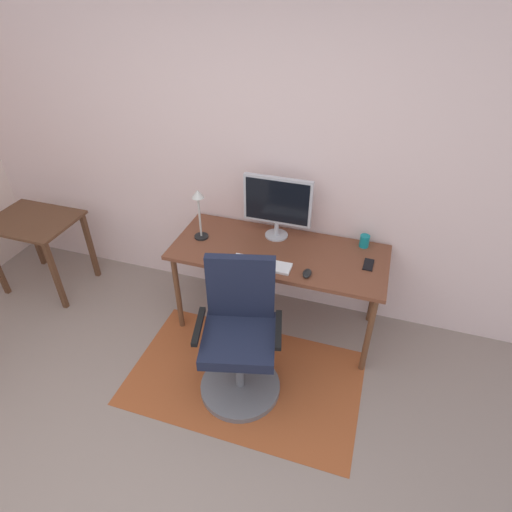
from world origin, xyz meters
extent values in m
cube|color=beige|center=(0.00, 2.20, 1.30)|extent=(6.00, 0.10, 2.60)
cube|color=#9C4B25|center=(0.24, 1.16, 0.00)|extent=(1.68, 1.02, 0.01)
cube|color=brown|center=(0.31, 1.79, 0.73)|extent=(1.62, 0.67, 0.03)
cylinder|color=brown|center=(-0.44, 1.52, 0.36)|extent=(0.04, 0.04, 0.72)
cylinder|color=brown|center=(1.05, 1.52, 0.36)|extent=(0.04, 0.04, 0.72)
cylinder|color=brown|center=(-0.44, 2.07, 0.36)|extent=(0.04, 0.04, 0.72)
cylinder|color=brown|center=(1.05, 2.07, 0.36)|extent=(0.04, 0.04, 0.72)
cylinder|color=#B2B2B7|center=(0.23, 1.99, 0.75)|extent=(0.18, 0.18, 0.01)
cylinder|color=#B2B2B7|center=(0.23, 1.99, 0.81)|extent=(0.04, 0.04, 0.11)
cube|color=#B7B7BC|center=(0.23, 1.99, 1.06)|extent=(0.53, 0.04, 0.38)
cube|color=black|center=(0.23, 1.97, 1.06)|extent=(0.49, 0.00, 0.34)
cube|color=white|center=(0.24, 1.58, 0.75)|extent=(0.43, 0.13, 0.02)
ellipsoid|color=black|center=(0.57, 1.57, 0.76)|extent=(0.06, 0.10, 0.03)
cylinder|color=#127D84|center=(0.91, 2.05, 0.79)|extent=(0.07, 0.07, 0.10)
cube|color=black|center=(0.97, 1.82, 0.75)|extent=(0.07, 0.14, 0.01)
cylinder|color=black|center=(-0.32, 1.79, 0.75)|extent=(0.11, 0.11, 0.01)
cylinder|color=beige|center=(-0.32, 1.79, 0.93)|extent=(0.02, 0.02, 0.34)
cone|color=beige|center=(-0.32, 1.79, 1.13)|extent=(0.09, 0.09, 0.06)
cylinder|color=slate|center=(0.24, 1.06, 0.03)|extent=(0.57, 0.57, 0.05)
cylinder|color=slate|center=(0.24, 1.06, 0.26)|extent=(0.06, 0.06, 0.42)
cube|color=#191E33|center=(0.24, 1.06, 0.51)|extent=(0.58, 0.58, 0.08)
cube|color=#191E33|center=(0.19, 1.26, 0.79)|extent=(0.45, 0.17, 0.48)
cube|color=black|center=(-0.01, 1.00, 0.62)|extent=(0.12, 0.33, 0.03)
cube|color=black|center=(0.49, 1.13, 0.62)|extent=(0.12, 0.33, 0.03)
cube|color=#54331F|center=(-1.85, 1.65, 0.70)|extent=(0.72, 0.56, 0.02)
cube|color=#54331F|center=(-1.53, 1.41, 0.34)|extent=(0.04, 0.04, 0.68)
cube|color=#54331F|center=(-2.17, 1.89, 0.34)|extent=(0.04, 0.04, 0.68)
cube|color=#54331F|center=(-1.53, 1.89, 0.34)|extent=(0.04, 0.04, 0.68)
camera|label=1|loc=(0.94, -0.74, 2.56)|focal=29.64mm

